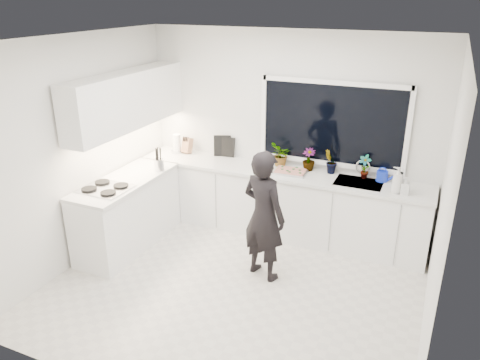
% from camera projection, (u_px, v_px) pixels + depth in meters
% --- Properties ---
extents(floor, '(4.00, 3.50, 0.02)m').
position_uv_depth(floor, '(234.00, 288.00, 5.31)').
color(floor, beige).
rests_on(floor, ground).
extents(wall_back, '(4.00, 0.02, 2.70)m').
position_uv_depth(wall_back, '(288.00, 133.00, 6.30)').
color(wall_back, white).
rests_on(wall_back, ground).
extents(wall_left, '(0.02, 3.50, 2.70)m').
position_uv_depth(wall_left, '(80.00, 152.00, 5.56)').
color(wall_left, white).
rests_on(wall_left, ground).
extents(wall_right, '(0.02, 3.50, 2.70)m').
position_uv_depth(wall_right, '(444.00, 211.00, 4.05)').
color(wall_right, white).
rests_on(wall_right, ground).
extents(ceiling, '(4.00, 3.50, 0.02)m').
position_uv_depth(ceiling, '(232.00, 39.00, 4.30)').
color(ceiling, white).
rests_on(ceiling, wall_back).
extents(window, '(1.80, 0.02, 1.00)m').
position_uv_depth(window, '(332.00, 124.00, 5.97)').
color(window, black).
rests_on(window, wall_back).
extents(base_cabinets_back, '(3.92, 0.58, 0.88)m').
position_uv_depth(base_cabinets_back, '(278.00, 203.00, 6.37)').
color(base_cabinets_back, white).
rests_on(base_cabinets_back, floor).
extents(base_cabinets_left, '(0.58, 1.60, 0.88)m').
position_uv_depth(base_cabinets_left, '(128.00, 214.00, 6.07)').
color(base_cabinets_left, white).
rests_on(base_cabinets_left, floor).
extents(countertop_back, '(3.94, 0.62, 0.04)m').
position_uv_depth(countertop_back, '(279.00, 172.00, 6.19)').
color(countertop_back, silver).
rests_on(countertop_back, base_cabinets_back).
extents(countertop_left, '(0.62, 1.60, 0.04)m').
position_uv_depth(countertop_left, '(125.00, 181.00, 5.90)').
color(countertop_left, silver).
rests_on(countertop_left, base_cabinets_left).
extents(upper_cabinets, '(0.34, 2.10, 0.70)m').
position_uv_depth(upper_cabinets, '(127.00, 100.00, 5.88)').
color(upper_cabinets, white).
rests_on(upper_cabinets, wall_left).
extents(sink, '(0.58, 0.42, 0.14)m').
position_uv_depth(sink, '(358.00, 186.00, 5.82)').
color(sink, silver).
rests_on(sink, countertop_back).
extents(faucet, '(0.03, 0.03, 0.22)m').
position_uv_depth(faucet, '(363.00, 169.00, 5.93)').
color(faucet, silver).
rests_on(faucet, countertop_back).
extents(stovetop, '(0.56, 0.48, 0.03)m').
position_uv_depth(stovetop, '(105.00, 188.00, 5.59)').
color(stovetop, black).
rests_on(stovetop, countertop_left).
extents(person, '(0.65, 0.53, 1.54)m').
position_uv_depth(person, '(264.00, 216.00, 5.27)').
color(person, black).
rests_on(person, floor).
extents(pizza_tray, '(0.43, 0.33, 0.03)m').
position_uv_depth(pizza_tray, '(291.00, 172.00, 6.10)').
color(pizza_tray, '#B5B5BA').
rests_on(pizza_tray, countertop_back).
extents(pizza, '(0.40, 0.29, 0.01)m').
position_uv_depth(pizza, '(291.00, 171.00, 6.09)').
color(pizza, red).
rests_on(pizza, pizza_tray).
extents(watering_can, '(0.15, 0.15, 0.13)m').
position_uv_depth(watering_can, '(382.00, 176.00, 5.82)').
color(watering_can, '#1632D3').
rests_on(watering_can, countertop_back).
extents(paper_towel_roll, '(0.14, 0.14, 0.26)m').
position_uv_depth(paper_towel_roll, '(177.00, 144.00, 6.84)').
color(paper_towel_roll, white).
rests_on(paper_towel_roll, countertop_back).
extents(knife_block, '(0.15, 0.12, 0.22)m').
position_uv_depth(knife_block, '(187.00, 146.00, 6.82)').
color(knife_block, olive).
rests_on(knife_block, countertop_back).
extents(utensil_crock, '(0.17, 0.17, 0.16)m').
position_uv_depth(utensil_crock, '(159.00, 165.00, 6.16)').
color(utensil_crock, silver).
rests_on(utensil_crock, countertop_left).
extents(picture_frame_large, '(0.22, 0.04, 0.28)m').
position_uv_depth(picture_frame_large, '(227.00, 147.00, 6.67)').
color(picture_frame_large, black).
rests_on(picture_frame_large, countertop_back).
extents(picture_frame_small, '(0.24, 0.11, 0.30)m').
position_uv_depth(picture_frame_small, '(223.00, 146.00, 6.70)').
color(picture_frame_small, black).
rests_on(picture_frame_small, countertop_back).
extents(herb_plants, '(1.36, 0.33, 0.32)m').
position_uv_depth(herb_plants, '(305.00, 158.00, 6.16)').
color(herb_plants, '#26662D').
rests_on(herb_plants, countertop_back).
extents(soap_bottles, '(0.22, 0.14, 0.32)m').
position_uv_depth(soap_bottles, '(400.00, 182.00, 5.44)').
color(soap_bottles, '#D8BF66').
rests_on(soap_bottles, countertop_back).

